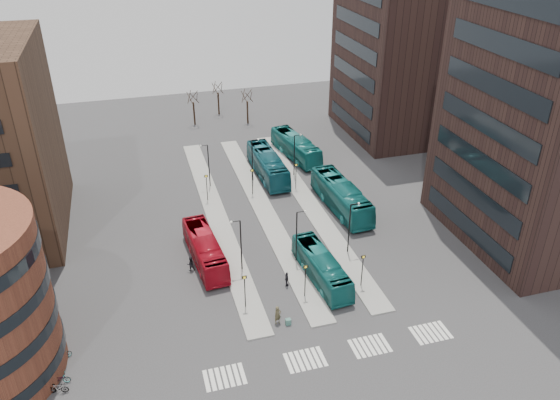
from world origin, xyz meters
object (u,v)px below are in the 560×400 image
object	(u,v)px
red_bus	(205,249)
bicycle_mid	(58,388)
teal_bus_a	(321,267)
teal_bus_d	(296,147)
traveller	(278,315)
bicycle_near	(59,379)
bicycle_far	(61,355)
commuter_b	(287,279)
suitcase	(288,322)
commuter_a	(191,264)
commuter_c	(322,274)
teal_bus_b	(268,165)
teal_bus_c	(341,196)

from	to	relation	value
red_bus	bicycle_mid	size ratio (longest dim) A/B	6.74
teal_bus_a	bicycle_mid	xyz separation A→B (m)	(-25.14, -8.30, -0.97)
teal_bus_d	traveller	xyz separation A→B (m)	(-12.77, -35.01, -0.73)
bicycle_near	bicycle_mid	world-z (taller)	bicycle_mid
red_bus	bicycle_far	bearing A→B (deg)	-147.20
commuter_b	bicycle_far	xyz separation A→B (m)	(-21.42, -4.39, -0.34)
suitcase	commuter_a	bearing A→B (deg)	123.97
commuter_c	bicycle_near	size ratio (longest dim) A/B	0.84
commuter_b	bicycle_mid	size ratio (longest dim) A/B	0.97
teal_bus_b	commuter_b	bearing A→B (deg)	-101.80
suitcase	red_bus	bearing A→B (deg)	114.71
bicycle_mid	bicycle_far	distance (m)	3.80
teal_bus_b	teal_bus_d	xyz separation A→B (m)	(5.77, 5.12, -0.08)
teal_bus_a	bicycle_mid	distance (m)	26.49
commuter_a	bicycle_far	bearing A→B (deg)	33.85
suitcase	commuter_c	distance (m)	7.62
teal_bus_b	commuter_c	distance (m)	24.93
teal_bus_c	bicycle_near	xyz separation A→B (m)	(-32.49, -20.33, -1.33)
teal_bus_a	commuter_c	size ratio (longest dim) A/B	6.96
teal_bus_a	teal_bus_b	distance (m)	24.65
bicycle_near	bicycle_far	bearing A→B (deg)	6.87
red_bus	teal_bus_d	xyz separation A→B (m)	(17.60, 23.35, 0.14)
suitcase	commuter_c	world-z (taller)	commuter_c
teal_bus_c	commuter_b	xyz separation A→B (m)	(-11.07, -13.16, -1.01)
traveller	bicycle_mid	size ratio (longest dim) A/B	1.15
commuter_a	commuter_c	xyz separation A→B (m)	(12.77, -5.41, -0.07)
commuter_c	bicycle_mid	bearing A→B (deg)	-48.85
teal_bus_c	bicycle_far	bearing A→B (deg)	-154.93
teal_bus_d	commuter_c	bearing A→B (deg)	-112.04
suitcase	traveller	distance (m)	1.18
teal_bus_a	commuter_b	xyz separation A→B (m)	(-3.72, -0.11, -0.67)
teal_bus_b	bicycle_mid	distance (m)	41.97
commuter_a	bicycle_mid	world-z (taller)	commuter_a
teal_bus_d	bicycle_mid	bearing A→B (deg)	-139.53
teal_bus_d	commuter_a	distance (m)	31.31
commuter_a	bicycle_far	distance (m)	15.72
suitcase	bicycle_near	world-z (taller)	bicycle_near
red_bus	traveller	xyz separation A→B (m)	(4.83, -11.66, -0.59)
commuter_c	bicycle_mid	xyz separation A→B (m)	(-25.19, -8.04, -0.26)
teal_bus_c	red_bus	bearing A→B (deg)	-163.34
teal_bus_b	suitcase	bearing A→B (deg)	-102.71
teal_bus_b	commuter_b	distance (m)	25.18
teal_bus_c	teal_bus_b	bearing A→B (deg)	115.99
teal_bus_b	bicycle_far	xyz separation A→B (m)	(-25.99, -29.13, -1.30)
teal_bus_a	bicycle_mid	world-z (taller)	teal_bus_a
teal_bus_c	bicycle_near	bearing A→B (deg)	-151.28
teal_bus_d	bicycle_mid	size ratio (longest dim) A/B	7.33
traveller	commuter_b	world-z (taller)	traveller
commuter_b	red_bus	bearing A→B (deg)	60.15
traveller	bicycle_near	bearing A→B (deg)	168.29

